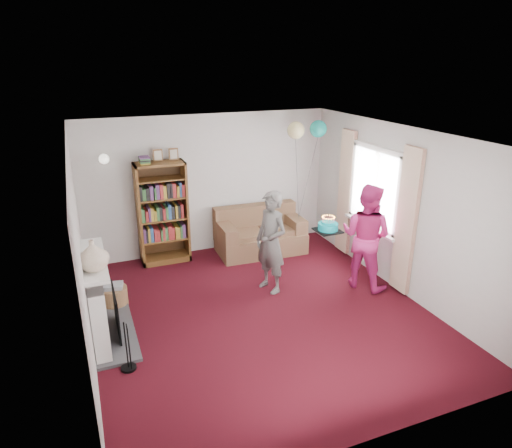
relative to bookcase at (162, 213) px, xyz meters
name	(u,v)px	position (x,y,z in m)	size (l,w,h in m)	color
ground	(261,313)	(0.90, -2.30, -0.87)	(5.00, 5.00, 0.00)	black
wall_back	(208,184)	(0.90, 0.21, 0.38)	(4.50, 0.02, 2.50)	silver
wall_left	(80,257)	(-1.36, -2.30, 0.38)	(0.02, 5.00, 2.50)	silver
wall_right	(401,210)	(3.16, -2.30, 0.38)	(0.02, 5.00, 2.50)	silver
ceiling	(262,135)	(0.90, -2.30, 1.63)	(4.50, 5.00, 0.01)	white
fireplace	(102,302)	(-1.19, -2.11, -0.36)	(0.55, 1.80, 1.12)	#3F3F42
window_bay	(374,203)	(3.11, -1.70, 0.33)	(0.14, 2.02, 2.20)	white
wall_sconce	(104,159)	(-0.85, 0.06, 1.01)	(0.16, 0.23, 0.16)	gold
bookcase	(162,213)	(0.00, 0.00, 0.00)	(0.84, 0.42, 1.98)	#472B14
sofa	(259,235)	(1.72, -0.23, -0.56)	(1.57, 0.83, 0.83)	brown
wicker_basket	(114,296)	(-1.00, -1.32, -0.72)	(0.38, 0.38, 0.34)	olive
person_striped	(271,242)	(1.31, -1.71, -0.08)	(0.58, 0.38, 1.58)	black
person_magenta	(366,236)	(2.72, -2.11, -0.05)	(0.80, 0.63, 1.65)	#D0297B
birthday_cake	(328,227)	(2.00, -2.17, 0.23)	(0.34, 0.34, 0.22)	black
balloons	(307,130)	(2.55, -0.39, 1.34)	(0.74, 0.30, 1.73)	#3F3F3F
mantel_vase	(93,255)	(-1.22, -2.45, 0.43)	(0.35, 0.35, 0.36)	beige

